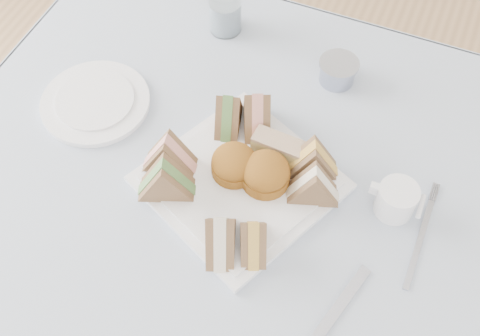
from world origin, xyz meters
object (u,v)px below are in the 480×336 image
at_px(table, 223,296).
at_px(serving_plate, 240,183).
at_px(creamer_jug, 396,200).
at_px(water_glass, 225,10).

height_order(table, serving_plate, serving_plate).
relative_size(table, creamer_jug, 14.10).
bearing_deg(creamer_jug, serving_plate, -168.07).
bearing_deg(table, serving_plate, 73.43).
bearing_deg(serving_plate, creamer_jug, 36.70).
height_order(serving_plate, creamer_jug, creamer_jug).
height_order(table, water_glass, water_glass).
relative_size(table, serving_plate, 3.31).
xyz_separation_m(table, water_glass, (-0.15, 0.38, 0.42)).
relative_size(serving_plate, creamer_jug, 4.26).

